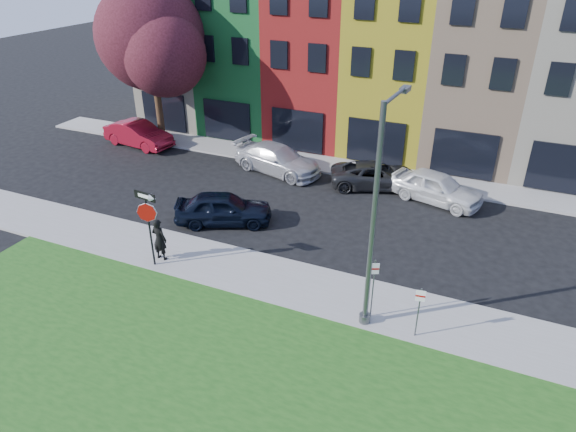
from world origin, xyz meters
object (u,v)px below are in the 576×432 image
at_px(man, 159,239).
at_px(street_lamp, 375,220).
at_px(stop_sign, 147,214).
at_px(sedan_near, 223,208).

height_order(man, street_lamp, street_lamp).
bearing_deg(man, stop_sign, 92.60).
bearing_deg(street_lamp, man, -178.03).
height_order(man, sedan_near, man).
xyz_separation_m(man, sedan_near, (0.73, 3.95, -0.27)).
height_order(stop_sign, man, stop_sign).
relative_size(stop_sign, street_lamp, 0.42).
bearing_deg(street_lamp, stop_sign, -174.76).
distance_m(man, sedan_near, 4.03).
xyz_separation_m(sedan_near, street_lamp, (8.25, -4.23, 3.31)).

